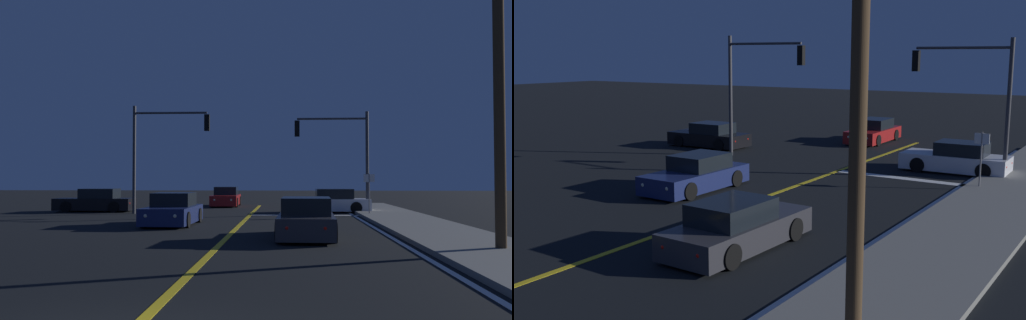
{
  "view_description": "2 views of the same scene",
  "coord_description": "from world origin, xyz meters",
  "views": [
    {
      "loc": [
        2.02,
        -6.19,
        1.98
      ],
      "look_at": [
        0.3,
        23.8,
        2.92
      ],
      "focal_mm": 39.6,
      "sensor_mm": 36.0,
      "label": 1
    },
    {
      "loc": [
        11.68,
        -0.15,
        5.07
      ],
      "look_at": [
        -0.56,
        18.87,
        1.12
      ],
      "focal_mm": 42.83,
      "sensor_mm": 36.0,
      "label": 2
    }
  ],
  "objects": [
    {
      "name": "sidewalk_right",
      "position": [
        7.26,
        12.51,
        0.07
      ],
      "size": [
        3.2,
        45.03,
        0.15
      ],
      "primitive_type": "cube",
      "color": "slate",
      "rests_on": "ground"
    },
    {
      "name": "lane_line_center",
      "position": [
        0.0,
        12.51,
        0.01
      ],
      "size": [
        0.2,
        42.53,
        0.01
      ],
      "primitive_type": "cube",
      "color": "gold",
      "rests_on": "ground"
    },
    {
      "name": "lane_line_edge_right",
      "position": [
        5.41,
        12.51,
        0.01
      ],
      "size": [
        0.16,
        42.53,
        0.01
      ],
      "primitive_type": "cube",
      "color": "white",
      "rests_on": "ground"
    },
    {
      "name": "stop_bar",
      "position": [
        2.83,
        23.52,
        0.01
      ],
      "size": [
        5.66,
        0.5,
        0.01
      ],
      "primitive_type": "cube",
      "color": "white",
      "rests_on": "ground"
    },
    {
      "name": "car_mid_block_navy",
      "position": [
        -2.82,
        17.29,
        0.58
      ],
      "size": [
        1.99,
        4.44,
        1.34
      ],
      "rotation": [
        0.0,
        0.0,
        3.13
      ],
      "color": "navy",
      "rests_on": "ground"
    },
    {
      "name": "car_lead_oncoming_charcoal",
      "position": [
        2.6,
        12.37,
        0.58
      ],
      "size": [
        2.01,
        4.6,
        1.34
      ],
      "rotation": [
        0.0,
        0.0,
        -0.03
      ],
      "color": "#2D2D33",
      "rests_on": "ground"
    },
    {
      "name": "car_parked_curb_white",
      "position": [
        4.42,
        26.05,
        0.58
      ],
      "size": [
        4.53,
        1.97,
        1.34
      ],
      "rotation": [
        0.0,
        0.0,
        1.59
      ],
      "color": "silver",
      "rests_on": "ground"
    },
    {
      "name": "car_distant_tail_red",
      "position": [
        -2.29,
        32.73,
        0.58
      ],
      "size": [
        1.93,
        4.58,
        1.34
      ],
      "rotation": [
        0.0,
        0.0,
        3.16
      ],
      "color": "maroon",
      "rests_on": "ground"
    },
    {
      "name": "car_side_waiting_black",
      "position": [
        -9.16,
        26.12,
        0.58
      ],
      "size": [
        4.49,
        2.02,
        1.34
      ],
      "rotation": [
        0.0,
        0.0,
        1.58
      ],
      "color": "black",
      "rests_on": "ground"
    },
    {
      "name": "traffic_signal_near_right",
      "position": [
        4.96,
        25.82,
        3.83
      ],
      "size": [
        4.17,
        0.28,
        5.71
      ],
      "rotation": [
        0.0,
        0.0,
        3.14
      ],
      "color": "#38383D",
      "rests_on": "ground"
    },
    {
      "name": "traffic_signal_far_left",
      "position": [
        -4.96,
        24.42,
        3.98
      ],
      "size": [
        4.27,
        0.28,
        5.94
      ],
      "color": "#38383D",
      "rests_on": "ground"
    },
    {
      "name": "utility_pole_right",
      "position": [
        7.56,
        8.9,
        5.19
      ],
      "size": [
        1.42,
        0.29,
        10.03
      ],
      "color": "#42301E",
      "rests_on": "ground"
    },
    {
      "name": "street_sign_corner",
      "position": [
        6.16,
        23.02,
        1.49
      ],
      "size": [
        0.56,
        0.08,
        2.2
      ],
      "color": "slate",
      "rests_on": "ground"
    }
  ]
}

